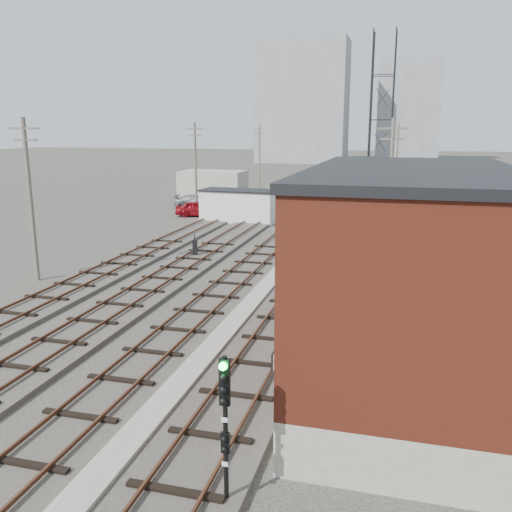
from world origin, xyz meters
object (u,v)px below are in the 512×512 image
(signal_mast, at_px, (225,423))
(car_red, at_px, (199,209))
(car_silver, at_px, (206,205))
(car_grey, at_px, (196,201))
(switch_stand, at_px, (195,248))
(site_trailer, at_px, (239,206))

(signal_mast, bearing_deg, car_red, 111.67)
(car_silver, bearing_deg, signal_mast, -159.91)
(car_red, height_order, car_grey, car_red)
(switch_stand, bearing_deg, signal_mast, -90.88)
(car_silver, bearing_deg, car_grey, 45.53)
(site_trailer, distance_m, car_red, 5.26)
(car_silver, xyz_separation_m, car_grey, (-1.73, 1.67, 0.06))
(signal_mast, relative_size, car_silver, 0.95)
(site_trailer, bearing_deg, signal_mast, -69.52)
(signal_mast, distance_m, car_grey, 48.28)
(switch_stand, relative_size, site_trailer, 0.20)
(car_red, height_order, car_silver, car_red)
(switch_stand, xyz_separation_m, site_trailer, (-1.25, 14.48, 0.82))
(signal_mast, relative_size, car_red, 0.81)
(signal_mast, height_order, car_grey, signal_mast)
(site_trailer, xyz_separation_m, car_grey, (-7.15, 7.55, -0.80))
(signal_mast, height_order, switch_stand, signal_mast)
(car_grey, bearing_deg, site_trailer, -141.89)
(signal_mast, bearing_deg, car_silver, 110.64)
(site_trailer, relative_size, car_grey, 1.52)
(car_red, distance_m, car_grey, 5.99)
(switch_stand, relative_size, car_red, 0.32)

